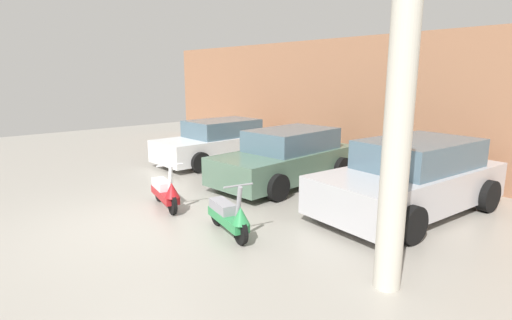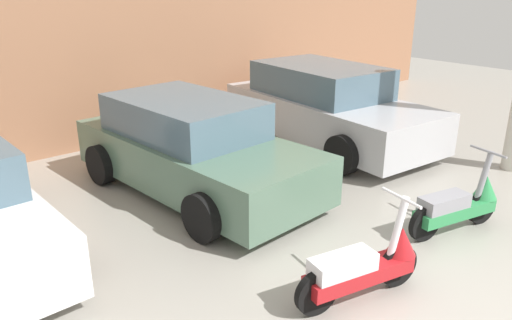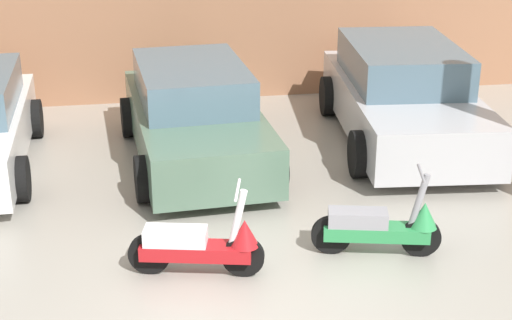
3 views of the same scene
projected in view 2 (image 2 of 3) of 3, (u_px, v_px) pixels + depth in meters
The scene contains 5 objects.
wall_back at pixel (110, 42), 9.14m from camera, with size 19.60×0.12×3.84m, color #9E6B4C.
scooter_front_left at pixel (365, 265), 4.91m from camera, with size 1.45×0.62×1.02m.
scooter_front_right at pixel (459, 204), 6.23m from camera, with size 1.43×0.62×1.01m.
car_rear_center at pixel (193, 148), 7.35m from camera, with size 2.17×4.17×1.38m.
car_rear_right at pixel (326, 107), 9.53m from camera, with size 2.40×4.49×1.48m.
Camera 2 is at (-4.02, -1.56, 3.02)m, focal length 35.00 mm.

